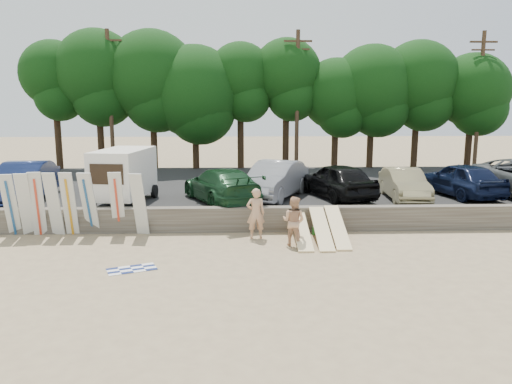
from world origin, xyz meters
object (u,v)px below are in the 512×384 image
car_2 (275,180)px  beachgoer_b (294,221)px  car_0 (24,182)px  beachgoer_a (256,213)px  cooler (317,230)px  car_1 (221,185)px  car_3 (337,180)px  car_5 (461,179)px  car_4 (404,184)px  box_trailer (124,173)px

car_2 → beachgoer_b: size_ratio=2.87×
car_0 → beachgoer_a: 11.36m
car_0 → cooler: bearing=-20.5°
car_1 → car_3: (5.44, 0.88, 0.06)m
car_0 → car_5: car_0 is taller
car_1 → car_4: size_ratio=1.24×
box_trailer → beachgoer_a: (5.81, -3.74, -1.07)m
car_2 → car_5: size_ratio=1.08×
box_trailer → car_1: 4.41m
car_5 → cooler: 8.72m
car_5 → beachgoer_a: car_5 is taller
beachgoer_b → cooler: size_ratio=4.80×
car_1 → beachgoer_b: size_ratio=2.94×
car_1 → car_3: car_3 is taller
car_1 → beachgoer_a: 3.93m
cooler → car_5: bearing=42.3°
car_5 → car_0: bearing=-11.3°
beachgoer_b → cooler: bearing=-96.8°
car_1 → car_3: size_ratio=1.09×
car_2 → car_4: car_2 is taller
cooler → car_4: bearing=51.0°
car_5 → cooler: bearing=16.5°
car_0 → cooler: car_0 is taller
car_1 → car_0: bearing=-27.6°
beachgoer_b → cooler: (1.12, 1.53, -0.75)m
box_trailer → car_3: (9.82, 0.77, -0.51)m
car_2 → beachgoer_b: car_2 is taller
car_3 → car_4: 3.10m
car_1 → car_2: 2.67m
cooler → box_trailer: bearing=172.1°
car_5 → beachgoer_b: bearing=20.9°
beachgoer_a → car_4: bearing=-153.8°
car_3 → beachgoer_a: bearing=30.3°
car_3 → car_5: car_3 is taller
car_0 → car_2: 11.55m
car_3 → cooler: 4.51m
car_0 → car_2: car_0 is taller
car_2 → cooler: bearing=-46.2°
car_2 → cooler: (1.42, -4.11, -1.40)m
car_2 → beachgoer_b: 5.69m
car_5 → beachgoer_b: 10.39m
beachgoer_a → beachgoer_b: (1.35, -1.03, -0.07)m
car_0 → car_2: (11.55, 0.32, -0.02)m
box_trailer → car_4: bearing=9.4°
car_3 → car_5: size_ratio=1.01×
car_5 → beachgoer_b: (-8.67, -5.68, -0.62)m
car_2 → car_4: bearing=19.3°
car_5 → beachgoer_b: size_ratio=2.66×
car_0 → car_5: size_ratio=1.10×
car_5 → car_4: bearing=-0.5°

